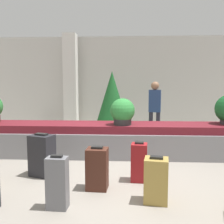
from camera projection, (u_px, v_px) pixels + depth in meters
name	position (u px, v px, depth m)	size (l,w,h in m)	color
ground_plane	(108.00, 178.00, 4.06)	(18.00, 18.00, 0.00)	gray
back_wall	(117.00, 82.00, 8.96)	(18.00, 0.06, 3.20)	beige
carousel	(112.00, 139.00, 5.41)	(7.22, 1.00, 0.68)	gray
pillar	(71.00, 82.00, 8.48)	(0.43, 0.43, 3.20)	silver
suitcase_0	(97.00, 169.00, 3.61)	(0.32, 0.28, 0.63)	#472319
suitcase_1	(156.00, 180.00, 3.20)	(0.34, 0.30, 0.61)	#A3843D
suitcase_4	(42.00, 155.00, 4.13)	(0.44, 0.38, 0.72)	#232328
suitcase_5	(139.00, 162.00, 3.91)	(0.27, 0.26, 0.63)	maroon
suitcase_6	(57.00, 183.00, 3.03)	(0.26, 0.19, 0.67)	slate
potted_plant_1	(123.00, 112.00, 5.17)	(0.51, 0.51, 0.55)	#2D2D2D
traveler_0	(155.00, 106.00, 6.81)	(0.35, 0.24, 1.59)	#282833
decorated_tree	(112.00, 101.00, 7.12)	(1.04, 1.04, 1.89)	#4C331E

